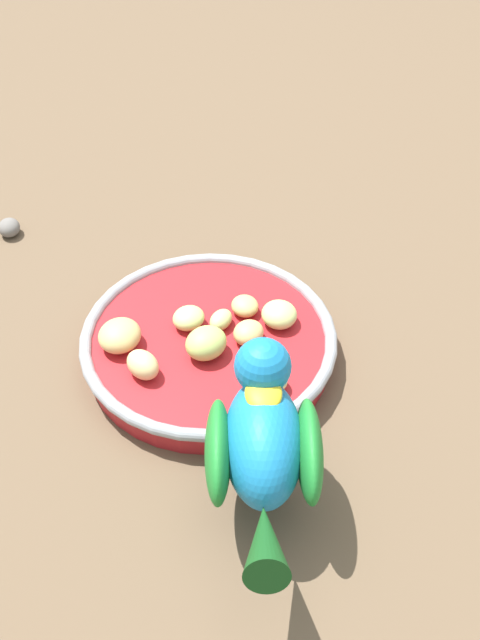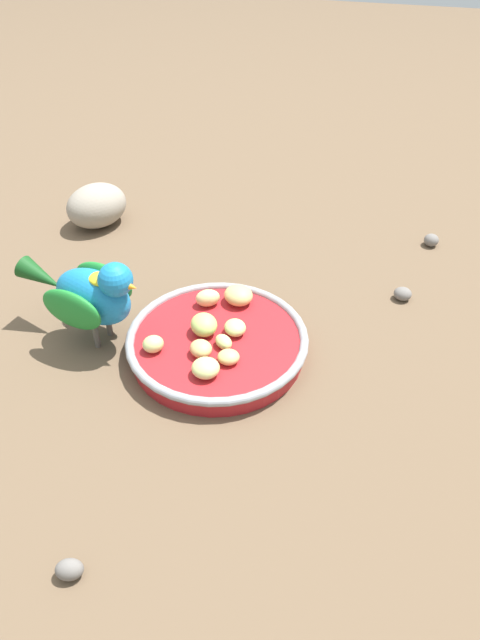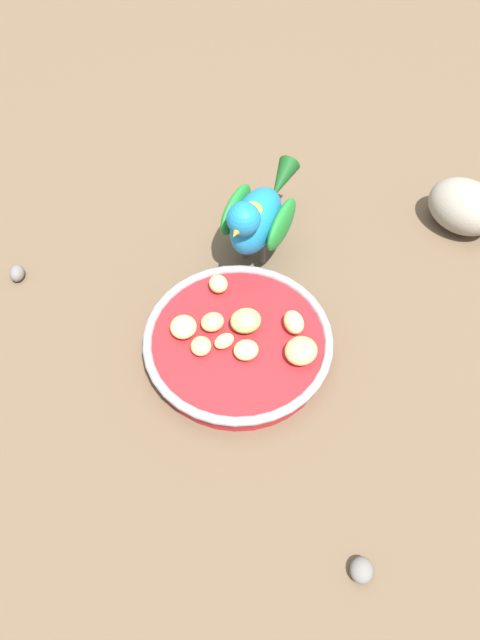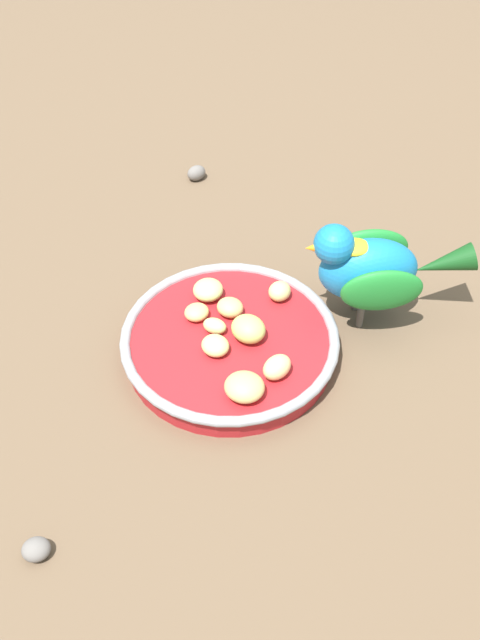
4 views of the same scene
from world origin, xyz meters
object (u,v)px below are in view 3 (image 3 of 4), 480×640
at_px(apple_piece_0, 249,321).
at_px(apple_piece_2, 294,322).
at_px(apple_piece_4, 218,284).
at_px(apple_piece_3, 201,346).
at_px(apple_piece_5, 212,322).
at_px(pebble_1, 17,273).
at_px(apple_piece_8, 183,327).
at_px(parrot, 257,216).
at_px(pebble_0, 362,570).
at_px(rock_large, 464,207).
at_px(apple_piece_1, 247,348).
at_px(apple_piece_7, 224,341).
at_px(apple_piece_6, 301,351).
at_px(feeding_bowl, 238,342).

relative_size(apple_piece_0, apple_piece_2, 1.15).
bearing_deg(apple_piece_4, apple_piece_2, -20.07).
height_order(apple_piece_3, apple_piece_5, apple_piece_5).
bearing_deg(apple_piece_0, pebble_1, 175.33).
bearing_deg(apple_piece_8, parrot, 71.75).
height_order(apple_piece_5, pebble_0, apple_piece_5).
bearing_deg(pebble_1, apple_piece_5, -7.04).
height_order(rock_large, pebble_0, rock_large).
bearing_deg(apple_piece_8, apple_piece_3, -36.36).
xyz_separation_m(apple_piece_0, pebble_0, (0.16, -0.23, -0.03)).
xyz_separation_m(apple_piece_3, parrot, (0.03, 0.18, 0.04)).
height_order(apple_piece_4, apple_piece_8, same).
bearing_deg(apple_piece_2, apple_piece_4, 159.93).
distance_m(apple_piece_0, apple_piece_1, 0.03).
height_order(apple_piece_1, apple_piece_2, apple_piece_2).
xyz_separation_m(apple_piece_2, apple_piece_3, (-0.10, -0.05, -0.00)).
xyz_separation_m(apple_piece_0, apple_piece_4, (-0.05, 0.05, -0.00)).
distance_m(apple_piece_4, apple_piece_7, 0.08).
relative_size(apple_piece_8, pebble_1, 1.30).
height_order(apple_piece_6, apple_piece_7, apple_piece_6).
bearing_deg(apple_piece_7, rock_large, 47.23).
bearing_deg(rock_large, pebble_1, -157.46).
distance_m(apple_piece_1, apple_piece_4, 0.10).
xyz_separation_m(feeding_bowl, apple_piece_1, (0.01, -0.02, 0.02)).
distance_m(apple_piece_3, apple_piece_5, 0.03).
relative_size(apple_piece_1, apple_piece_8, 0.90).
bearing_deg(apple_piece_7, apple_piece_4, 109.04).
relative_size(apple_piece_2, apple_piece_5, 1.12).
height_order(apple_piece_0, apple_piece_5, apple_piece_0).
distance_m(apple_piece_1, parrot, 0.17).
relative_size(rock_large, pebble_0, 4.12).
xyz_separation_m(apple_piece_1, apple_piece_8, (-0.08, 0.01, 0.00)).
relative_size(apple_piece_3, pebble_0, 1.06).
bearing_deg(parrot, apple_piece_7, 10.90).
relative_size(feeding_bowl, parrot, 1.24).
bearing_deg(pebble_0, apple_piece_4, 126.62).
bearing_deg(feeding_bowl, apple_piece_8, -175.32).
relative_size(apple_piece_4, parrot, 0.14).
height_order(apple_piece_2, pebble_1, apple_piece_2).
xyz_separation_m(apple_piece_5, apple_piece_8, (-0.03, -0.01, 0.00)).
relative_size(apple_piece_0, pebble_0, 1.50).
relative_size(feeding_bowl, apple_piece_4, 8.84).
bearing_deg(pebble_1, apple_piece_2, -2.18).
xyz_separation_m(apple_piece_6, pebble_1, (-0.37, 0.05, -0.03)).
relative_size(apple_piece_8, parrot, 0.18).
bearing_deg(apple_piece_0, apple_piece_2, 13.07).
distance_m(apple_piece_1, apple_piece_7, 0.03).
height_order(apple_piece_8, pebble_0, apple_piece_8).
height_order(apple_piece_2, apple_piece_5, apple_piece_2).
bearing_deg(pebble_0, parrot, 116.04).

